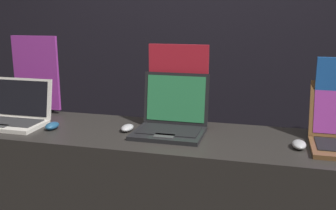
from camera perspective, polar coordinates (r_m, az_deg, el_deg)
The scene contains 8 objects.
wall_back at distance 3.00m, azimuth 5.78°, elevation 12.31°, with size 8.00×0.05×2.80m.
laptop_front at distance 2.29m, azimuth -21.80°, elevation -1.17°, with size 0.40×0.27×0.24m.
mouse_front at distance 2.12m, azimuth -16.47°, elevation -2.92°, with size 0.06×0.10×0.04m.
promo_stand_front at distance 2.46m, azimuth -18.55°, elevation 3.94°, with size 0.29×0.07×0.46m.
laptop_middle at distance 1.98m, azimuth 0.51°, elevation -2.07°, with size 0.34×0.31×0.29m.
mouse_middle at distance 2.02m, azimuth -5.93°, elevation -3.31°, with size 0.06×0.10×0.03m.
promo_stand_middle at distance 2.08m, azimuth 1.51°, elevation 2.62°, with size 0.32×0.07×0.43m.
mouse_back at distance 1.85m, azimuth 18.48°, elevation -5.46°, with size 0.06×0.11×0.03m.
Camera 1 is at (0.49, -1.52, 1.45)m, focal length 42.00 mm.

